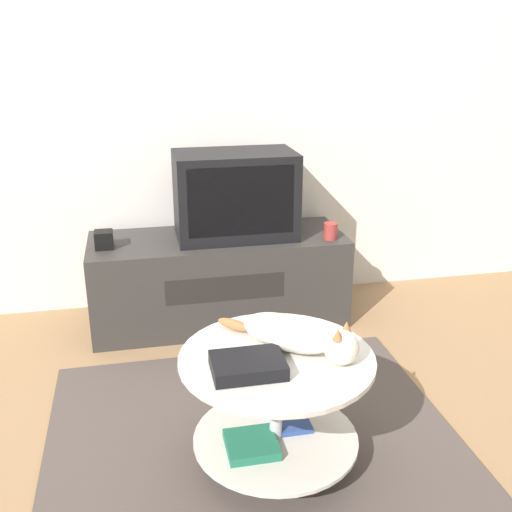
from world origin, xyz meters
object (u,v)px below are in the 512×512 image
Objects in this scene: dvd_box at (248,365)px; tv at (235,195)px; speaker at (104,240)px; cat at (297,335)px.

tv is at bearing 81.66° from dvd_box.
tv is 0.70m from speaker.
dvd_box is (-0.19, -1.32, -0.22)m from tv.
tv reaches higher than speaker.
speaker is 0.21× the size of cat.
cat reaches higher than speaker.
speaker is 1.34m from cat.
tv reaches higher than dvd_box.
dvd_box is (0.48, -1.27, -0.04)m from speaker.
cat is at bearing -90.08° from tv.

